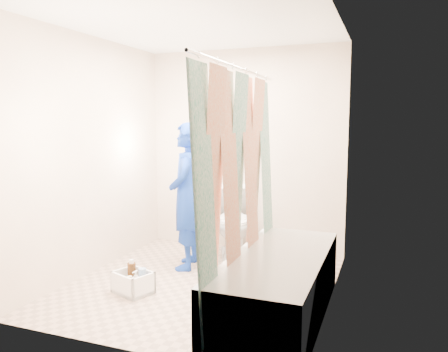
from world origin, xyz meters
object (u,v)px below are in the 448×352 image
at_px(plumber, 187,196).
at_px(cleaning_caddy, 134,283).
at_px(toilet, 234,222).
at_px(bathtub, 278,284).

distance_m(plumber, cleaning_caddy, 1.08).
bearing_deg(toilet, plumber, -144.65).
distance_m(bathtub, toilet, 1.63).
bearing_deg(cleaning_caddy, plumber, 100.94).
bearing_deg(bathtub, cleaning_caddy, 179.97).
relative_size(toilet, cleaning_caddy, 2.01).
height_order(toilet, cleaning_caddy, toilet).
bearing_deg(plumber, bathtub, 38.74).
relative_size(toilet, plumber, 0.52).
bearing_deg(bathtub, plumber, 145.03).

